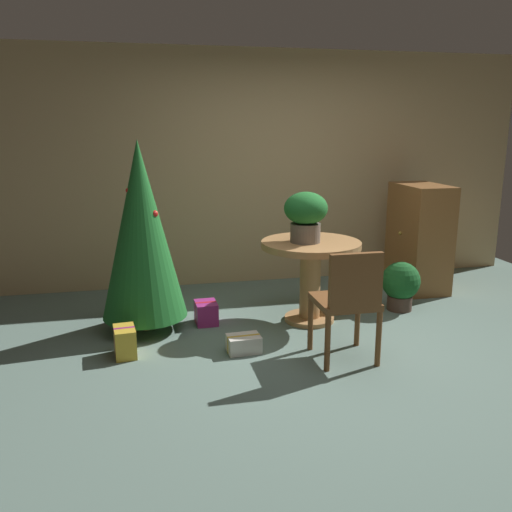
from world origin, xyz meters
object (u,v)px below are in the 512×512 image
(wooden_cabinet, at_px, (419,237))
(gift_box_purple, at_px, (206,313))
(flower_vase, at_px, (306,214))
(wooden_chair_near, at_px, (348,299))
(potted_plant, at_px, (401,284))
(holiday_tree, at_px, (141,231))
(gift_box_cream, at_px, (244,344))
(round_dining_table, at_px, (311,264))
(gift_box_gold, at_px, (125,342))

(wooden_cabinet, bearing_deg, gift_box_purple, -166.28)
(flower_vase, distance_m, wooden_cabinet, 1.77)
(wooden_chair_near, bearing_deg, potted_plant, 46.65)
(holiday_tree, height_order, gift_box_cream, holiday_tree)
(wooden_chair_near, relative_size, gift_box_cream, 3.25)
(wooden_chair_near, xyz_separation_m, gift_box_cream, (-0.74, 0.35, -0.44))
(flower_vase, xyz_separation_m, gift_box_purple, (-0.89, 0.15, -0.92))
(round_dining_table, height_order, wooden_chair_near, wooden_chair_near)
(gift_box_purple, bearing_deg, potted_plant, -1.01)
(flower_vase, xyz_separation_m, gift_box_gold, (-1.61, -0.44, -0.90))
(round_dining_table, relative_size, wooden_cabinet, 0.78)
(flower_vase, relative_size, gift_box_cream, 1.65)
(round_dining_table, relative_size, gift_box_gold, 3.44)
(flower_vase, bearing_deg, gift_box_purple, 170.61)
(wooden_chair_near, bearing_deg, wooden_cabinet, 48.05)
(gift_box_gold, relative_size, wooden_cabinet, 0.23)
(wooden_chair_near, height_order, gift_box_gold, wooden_chair_near)
(holiday_tree, xyz_separation_m, wooden_cabinet, (2.99, 0.63, -0.32))
(holiday_tree, height_order, gift_box_purple, holiday_tree)
(holiday_tree, distance_m, potted_plant, 2.55)
(gift_box_gold, distance_m, potted_plant, 2.70)
(holiday_tree, relative_size, potted_plant, 3.45)
(wooden_cabinet, bearing_deg, potted_plant, -129.53)
(flower_vase, bearing_deg, potted_plant, 6.31)
(round_dining_table, distance_m, flower_vase, 0.47)
(wooden_chair_near, height_order, potted_plant, wooden_chair_near)
(wooden_cabinet, height_order, potted_plant, wooden_cabinet)
(holiday_tree, bearing_deg, wooden_cabinet, 11.87)
(round_dining_table, height_order, gift_box_purple, round_dining_table)
(gift_box_purple, bearing_deg, gift_box_gold, -140.98)
(round_dining_table, xyz_separation_m, wooden_chair_near, (0.00, -0.93, -0.04))
(flower_vase, relative_size, gift_box_purple, 1.79)
(flower_vase, height_order, gift_box_gold, flower_vase)
(gift_box_gold, height_order, potted_plant, potted_plant)
(flower_vase, xyz_separation_m, wooden_chair_near, (0.06, -0.91, -0.51))
(round_dining_table, distance_m, potted_plant, 1.01)
(gift_box_gold, relative_size, gift_box_cream, 0.96)
(holiday_tree, height_order, gift_box_gold, holiday_tree)
(flower_vase, height_order, potted_plant, flower_vase)
(holiday_tree, bearing_deg, gift_box_purple, 3.30)
(gift_box_cream, bearing_deg, round_dining_table, 38.02)
(wooden_chair_near, relative_size, wooden_cabinet, 0.77)
(holiday_tree, distance_m, gift_box_gold, 0.98)
(flower_vase, bearing_deg, gift_box_gold, -164.88)
(gift_box_cream, relative_size, potted_plant, 0.57)
(wooden_chair_near, height_order, gift_box_cream, wooden_chair_near)
(gift_box_purple, distance_m, wooden_cabinet, 2.56)
(gift_box_purple, relative_size, potted_plant, 0.52)
(round_dining_table, distance_m, gift_box_purple, 1.06)
(gift_box_purple, relative_size, gift_box_cream, 0.92)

